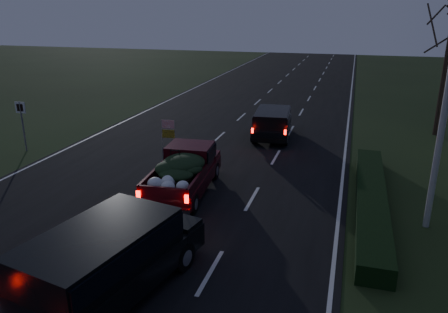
% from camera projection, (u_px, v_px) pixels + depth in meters
% --- Properties ---
extents(ground, '(120.00, 120.00, 0.00)m').
position_uv_depth(ground, '(133.00, 216.00, 14.92)').
color(ground, black).
rests_on(ground, ground).
extents(road_asphalt, '(14.00, 120.00, 0.02)m').
position_uv_depth(road_asphalt, '(133.00, 215.00, 14.92)').
color(road_asphalt, black).
rests_on(road_asphalt, ground).
extents(hedge_row, '(1.00, 10.00, 0.60)m').
position_uv_depth(hedge_row, '(371.00, 199.00, 15.46)').
color(hedge_row, black).
rests_on(hedge_row, ground).
extents(route_sign, '(0.55, 0.08, 2.50)m').
position_uv_depth(route_sign, '(22.00, 118.00, 21.21)').
color(route_sign, gray).
rests_on(route_sign, ground).
extents(pickup_truck, '(2.21, 4.93, 2.51)m').
position_uv_depth(pickup_truck, '(184.00, 169.00, 16.56)').
color(pickup_truck, '#400810').
rests_on(pickup_truck, ground).
extents(lead_suv, '(2.21, 4.51, 1.25)m').
position_uv_depth(lead_suv, '(272.00, 121.00, 23.67)').
color(lead_suv, black).
rests_on(lead_suv, ground).
extents(rear_suv, '(3.21, 5.63, 1.52)m').
position_uv_depth(rear_suv, '(104.00, 256.00, 10.32)').
color(rear_suv, black).
rests_on(rear_suv, ground).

